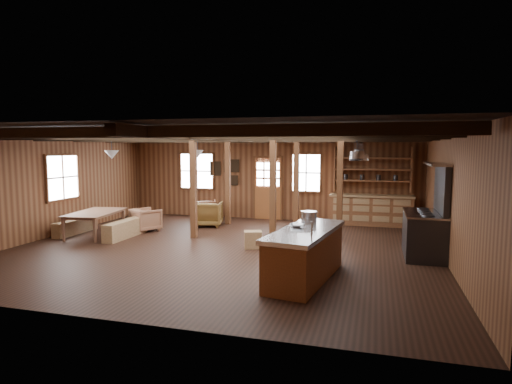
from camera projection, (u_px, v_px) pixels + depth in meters
room at (222, 191)px, 10.20m from camera, size 10.04×9.04×2.84m
ceiling_joists at (225, 137)px, 10.23m from camera, size 9.80×8.82×0.18m
timber_posts at (265, 184)px, 12.05m from camera, size 3.95×2.35×2.80m
back_door at (268, 193)px, 14.51m from camera, size 1.02×0.08×2.15m
window_back_left at (197, 171)px, 15.15m from camera, size 1.32×0.06×1.32m
window_back_right at (306, 173)px, 14.09m from camera, size 1.02×0.06×1.32m
window_left at (62, 177)px, 11.99m from camera, size 0.14×1.24×1.32m
notice_boards at (226, 170)px, 14.84m from camera, size 1.08×0.03×0.90m
back_counter at (371, 206)px, 13.38m from camera, size 2.55×0.60×2.45m
pendant_lamps at (157, 154)px, 11.67m from camera, size 1.86×2.36×0.66m
pot_rack at (359, 154)px, 9.43m from camera, size 0.41×3.00×0.43m
kitchen_island at (305, 254)px, 7.89m from camera, size 1.25×2.60×1.20m
step_stool at (253, 240)px, 10.36m from camera, size 0.56×0.47×0.42m
commercial_range at (427, 227)px, 9.51m from camera, size 0.87×1.70×2.10m
dining_table at (97, 224)px, 11.84m from camera, size 1.31×2.02×0.66m
bench_wall at (74, 227)px, 12.06m from camera, size 0.28×1.47×0.40m
bench_aisle at (126, 229)px, 11.61m from camera, size 0.32×1.71×0.47m
armchair_a at (205, 210)px, 14.42m from camera, size 0.94×0.95×0.68m
armchair_b at (208, 214)px, 13.26m from camera, size 0.98×1.00×0.76m
armchair_c at (146, 220)px, 12.48m from camera, size 1.00×1.00×0.67m
counter_pot at (309, 216)px, 8.76m from camera, size 0.32×0.32×0.19m
bowl at (297, 226)px, 8.04m from camera, size 0.27×0.27×0.06m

